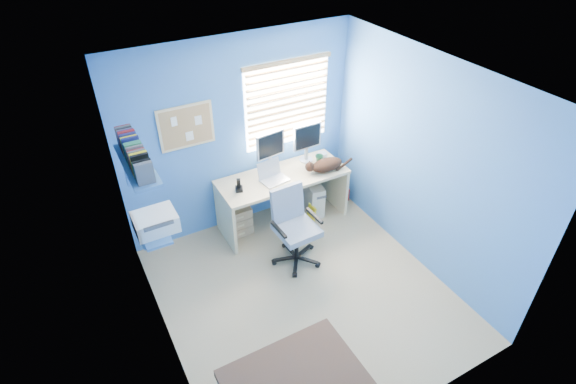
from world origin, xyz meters
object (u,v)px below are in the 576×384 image
laptop (275,173)px  office_chair (294,236)px  desk (283,199)px  cat (327,165)px  tower_pc (313,197)px

laptop → office_chair: size_ratio=0.34×
office_chair → desk: bearing=72.7°
laptop → office_chair: 0.82m
desk → cat: (0.57, -0.16, 0.45)m
laptop → office_chair: (-0.08, -0.65, -0.49)m
laptop → tower_pc: (0.62, 0.07, -0.62)m
desk → office_chair: (-0.22, -0.70, -0.01)m
desk → office_chair: bearing=-107.3°
cat → tower_pc: bearing=126.2°
cat → tower_pc: 0.63m
office_chair → cat: bearing=34.8°
desk → laptop: bearing=-160.0°
laptop → cat: bearing=-17.6°
cat → office_chair: (-0.78, -0.55, -0.46)m
laptop → cat: size_ratio=0.74×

